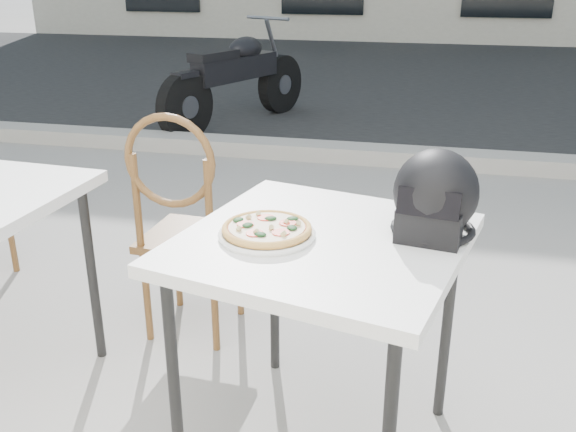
% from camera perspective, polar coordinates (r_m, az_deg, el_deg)
% --- Properties ---
extents(ground, '(80.00, 80.00, 0.00)m').
position_cam_1_polar(ground, '(2.40, -2.86, -15.66)').
color(ground, gray).
rests_on(ground, ground).
extents(street_asphalt, '(30.00, 8.00, 0.00)m').
position_cam_1_polar(street_asphalt, '(8.97, 9.42, 12.08)').
color(street_asphalt, black).
rests_on(street_asphalt, ground).
extents(curb, '(30.00, 0.25, 0.12)m').
position_cam_1_polar(curb, '(5.06, 6.26, 5.54)').
color(curb, gray).
rests_on(curb, ground).
extents(cafe_table_main, '(0.92, 0.92, 0.73)m').
position_cam_1_polar(cafe_table_main, '(1.85, 3.02, -3.76)').
color(cafe_table_main, white).
rests_on(cafe_table_main, ground).
extents(plate, '(0.35, 0.35, 0.02)m').
position_cam_1_polar(plate, '(1.82, -1.89, -1.65)').
color(plate, white).
rests_on(plate, cafe_table_main).
extents(pizza, '(0.33, 0.33, 0.03)m').
position_cam_1_polar(pizza, '(1.81, -1.89, -1.09)').
color(pizza, '#E2A852').
rests_on(pizza, plate).
extents(helmet, '(0.28, 0.29, 0.25)m').
position_cam_1_polar(helmet, '(1.85, 12.93, 1.58)').
color(helmet, black).
rests_on(helmet, cafe_table_main).
extents(cafe_chair_main, '(0.38, 0.38, 0.96)m').
position_cam_1_polar(cafe_chair_main, '(2.53, -9.29, 0.02)').
color(cafe_chair_main, brown).
rests_on(cafe_chair_main, ground).
extents(motorcycle, '(0.89, 1.82, 0.97)m').
position_cam_1_polar(motorcycle, '(6.15, -4.59, 11.96)').
color(motorcycle, black).
rests_on(motorcycle, street_asphalt).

